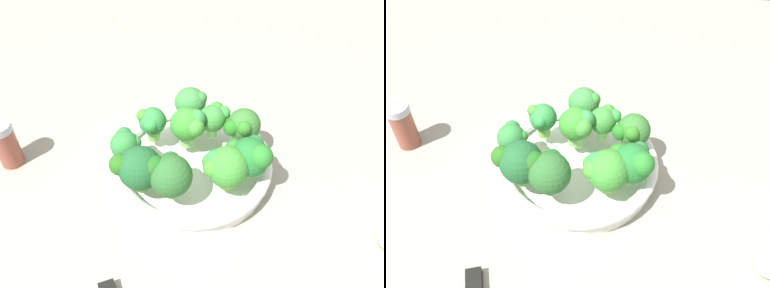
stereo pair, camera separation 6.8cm
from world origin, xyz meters
The scene contains 13 objects.
ground_plane centered at (0.00, 0.00, -1.25)cm, with size 130.00×130.00×2.50cm, color gray.
bowl centered at (0.02, 0.52, 1.99)cm, with size 26.80×26.80×3.90cm.
broccoli_floret_0 centered at (-3.87, -4.65, 7.83)cm, with size 5.36×4.81×6.21cm.
broccoli_floret_1 centered at (-4.64, 6.38, 7.98)cm, with size 7.09×6.45×7.26cm.
broccoli_floret_2 centered at (0.35, -2.51, 8.29)cm, with size 5.89×5.76×7.16cm.
broccoli_floret_3 centered at (-8.52, -2.91, 7.40)cm, with size 6.35×6.05×6.24cm.
broccoli_floret_4 centered at (8.02, 6.60, 8.41)cm, with size 8.19×6.74×7.81cm.
broccoli_floret_5 centered at (-0.10, -8.72, 7.71)cm, with size 5.60×5.60×6.56cm.
broccoli_floret_6 centered at (10.36, 1.29, 8.07)cm, with size 4.95×5.25×6.56cm.
broccoli_floret_7 centered at (-8.73, 4.54, 8.17)cm, with size 6.88×6.70×7.39cm.
broccoli_floret_8 centered at (6.53, -3.93, 7.75)cm, with size 4.90×5.06×6.29cm.
broccoli_floret_9 centered at (3.54, 7.85, 8.38)cm, with size 6.83×7.14×7.63cm.
pepper_shaker centered at (31.30, -2.89, 4.55)cm, with size 4.15×4.15×8.98cm.
Camera 2 is at (-5.14, 47.12, 56.06)cm, focal length 39.66 mm.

